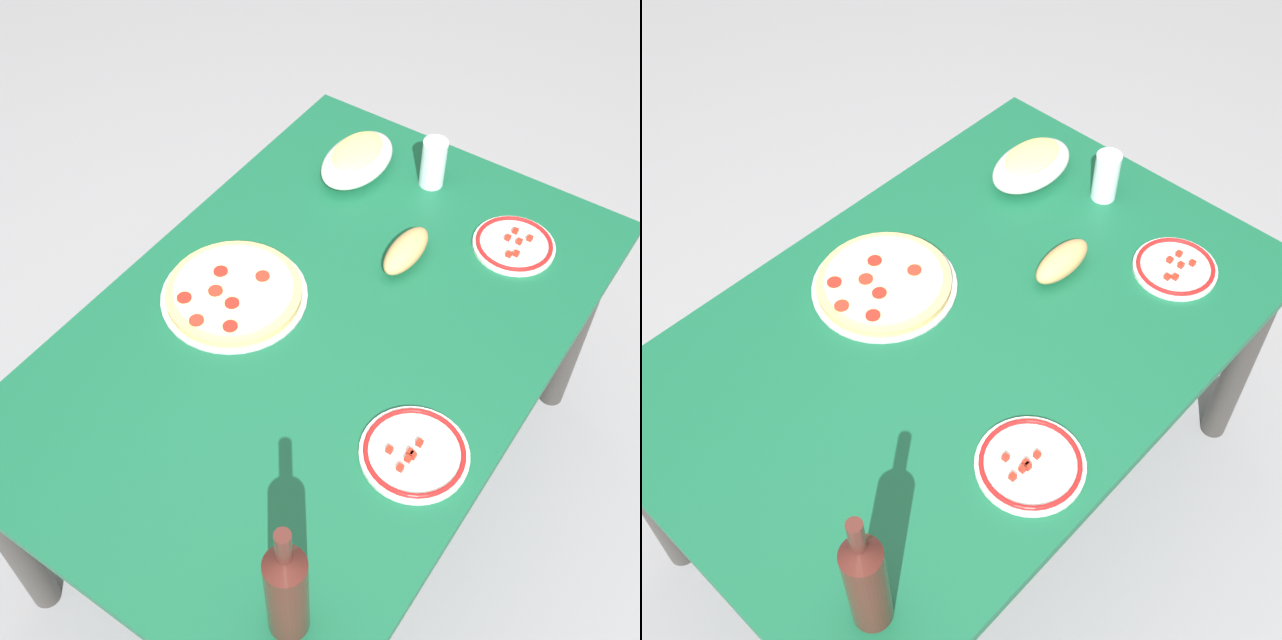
{
  "view_description": "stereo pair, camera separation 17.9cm",
  "coord_description": "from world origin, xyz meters",
  "views": [
    {
      "loc": [
        -0.95,
        -0.64,
        2.11
      ],
      "look_at": [
        0.0,
        0.0,
        0.73
      ],
      "focal_mm": 47.27,
      "sensor_mm": 36.0,
      "label": 1
    },
    {
      "loc": [
        -0.83,
        -0.78,
        2.11
      ],
      "look_at": [
        0.0,
        0.0,
        0.73
      ],
      "focal_mm": 47.27,
      "sensor_mm": 36.0,
      "label": 2
    }
  ],
  "objects": [
    {
      "name": "dining_table",
      "position": [
        0.0,
        0.0,
        0.6
      ],
      "size": [
        1.42,
        0.93,
        0.7
      ],
      "color": "#145938",
      "rests_on": "ground"
    },
    {
      "name": "water_glass",
      "position": [
        0.55,
        0.04,
        0.77
      ],
      "size": [
        0.06,
        0.06,
        0.13
      ],
      "primitive_type": "cylinder",
      "color": "silver",
      "rests_on": "dining_table"
    },
    {
      "name": "side_plate_far",
      "position": [
        0.46,
        -0.24,
        0.71
      ],
      "size": [
        0.19,
        0.19,
        0.02
      ],
      "color": "white",
      "rests_on": "dining_table"
    },
    {
      "name": "pepperoni_pizza",
      "position": [
        -0.03,
        0.21,
        0.72
      ],
      "size": [
        0.33,
        0.33,
        0.03
      ],
      "color": "#B7B7BC",
      "rests_on": "dining_table"
    },
    {
      "name": "side_plate_near",
      "position": [
        -0.16,
        -0.32,
        0.71
      ],
      "size": [
        0.21,
        0.21,
        0.02
      ],
      "color": "white",
      "rests_on": "dining_table"
    },
    {
      "name": "ground_plane",
      "position": [
        0.0,
        0.0,
        0.0
      ],
      "size": [
        8.0,
        8.0,
        0.0
      ],
      "primitive_type": "plane",
      "color": "gray",
      "rests_on": "ground"
    },
    {
      "name": "bread_loaf",
      "position": [
        0.28,
        -0.05,
        0.73
      ],
      "size": [
        0.16,
        0.07,
        0.06
      ],
      "primitive_type": "ellipsoid",
      "color": "tan",
      "rests_on": "dining_table"
    },
    {
      "name": "wine_bottle",
      "position": [
        -0.55,
        -0.31,
        0.84
      ],
      "size": [
        0.07,
        0.07,
        0.33
      ],
      "color": "#471E19",
      "rests_on": "dining_table"
    },
    {
      "name": "baked_pasta_dish",
      "position": [
        0.48,
        0.21,
        0.74
      ],
      "size": [
        0.24,
        0.15,
        0.08
      ],
      "color": "white",
      "rests_on": "dining_table"
    }
  ]
}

